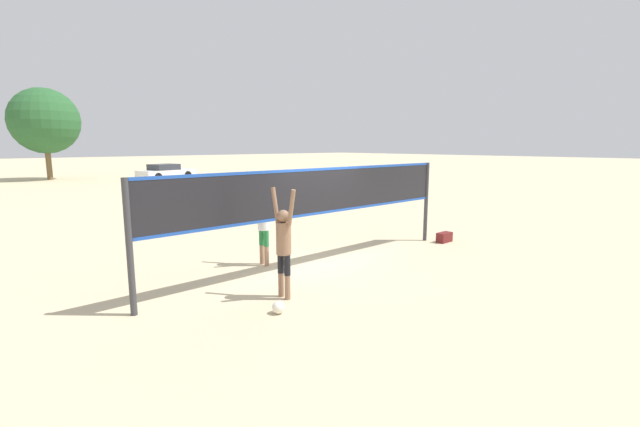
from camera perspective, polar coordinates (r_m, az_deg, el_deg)
The scene contains 8 objects.
ground_plane at distance 10.16m, azimuth 0.00°, elevation -7.17°, with size 200.00×200.00×0.00m, color beige.
volleyball_net at distance 9.82m, azimuth 0.00°, elevation 2.19°, with size 8.63×0.11×2.33m.
player_spiker at distance 7.94m, azimuth -4.87°, elevation -3.71°, with size 0.28×0.70×2.08m.
player_blocker at distance 10.18m, azimuth -7.55°, elevation -0.79°, with size 0.28×0.70×2.11m.
volleyball at distance 7.51m, azimuth -5.58°, elevation -12.35°, with size 0.22×0.22×0.22m.
gear_bag at distance 13.20m, azimuth 16.25°, elevation -3.06°, with size 0.51×0.26×0.29m.
parked_car_mid at distance 37.57m, azimuth -19.84°, elevation 5.18°, with size 4.90×2.86×1.27m.
tree_right_cluster at distance 41.24m, azimuth -32.85°, elevation 10.32°, with size 5.18×5.18×7.31m.
Camera 1 is at (-6.53, -7.23, 2.86)m, focal length 24.00 mm.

